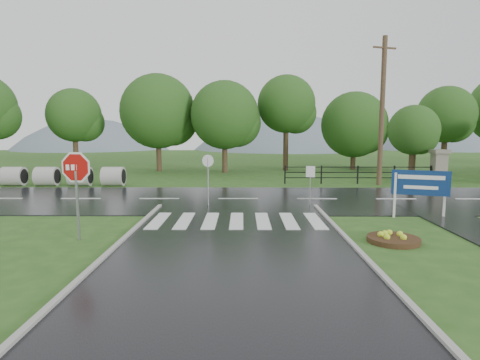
{
  "coord_description": "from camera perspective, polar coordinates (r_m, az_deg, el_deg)",
  "views": [
    {
      "loc": [
        0.22,
        -10.03,
        3.51
      ],
      "look_at": [
        0.12,
        6.0,
        1.5
      ],
      "focal_mm": 30.0,
      "sensor_mm": 36.0,
      "label": 1
    }
  ],
  "objects": [
    {
      "name": "pillar_west",
      "position": [
        29.09,
        26.43,
        1.8
      ],
      "size": [
        1.0,
        1.0,
        2.24
      ],
      "color": "gray",
      "rests_on": "ground"
    },
    {
      "name": "reg_sign_small",
      "position": [
        18.58,
        9.98,
        0.36
      ],
      "size": [
        0.4,
        0.16,
        1.87
      ],
      "color": "#939399",
      "rests_on": "ground"
    },
    {
      "name": "culvert_pipes",
      "position": [
        28.06,
        -25.75,
        0.48
      ],
      "size": [
        9.7,
        1.2,
        1.2
      ],
      "color": "#9E9B93",
      "rests_on": "ground"
    },
    {
      "name": "stop_sign",
      "position": [
        13.61,
        -22.28,
        0.55
      ],
      "size": [
        1.33,
        0.23,
        3.01
      ],
      "color": "#939399",
      "rests_on": "ground"
    },
    {
      "name": "entrance_tree_left",
      "position": [
        29.89,
        23.47,
        6.48
      ],
      "size": [
        3.39,
        3.39,
        5.2
      ],
      "color": "#3D2B1C",
      "rests_on": "ground"
    },
    {
      "name": "main_road",
      "position": [
        20.34,
        -0.27,
        -2.79
      ],
      "size": [
        90.0,
        8.0,
        0.04
      ],
      "primitive_type": "cube",
      "color": "black",
      "rests_on": "ground"
    },
    {
      "name": "flower_bed",
      "position": [
        13.6,
        20.98,
        -7.77
      ],
      "size": [
        1.62,
        1.62,
        0.32
      ],
      "color": "#332111",
      "rests_on": "ground"
    },
    {
      "name": "curb_left",
      "position": [
        7.93,
        -30.1,
        -20.13
      ],
      "size": [
        0.15,
        24.0,
        0.12
      ],
      "primitive_type": "cube",
      "color": "#A3A39B",
      "rests_on": "ground"
    },
    {
      "name": "walkway",
      "position": [
        16.66,
        30.32,
        -6.01
      ],
      "size": [
        2.2,
        11.0,
        0.04
      ],
      "primitive_type": "cube",
      "color": "black",
      "rests_on": "ground"
    },
    {
      "name": "curb_right",
      "position": [
        7.73,
        27.74,
        -20.72
      ],
      "size": [
        0.15,
        24.0,
        0.12
      ],
      "primitive_type": "cube",
      "color": "#A3A39B",
      "rests_on": "ground"
    },
    {
      "name": "reg_sign_round",
      "position": [
        18.39,
        -4.57,
        0.83
      ],
      "size": [
        0.53,
        0.19,
        2.39
      ],
      "color": "#939399",
      "rests_on": "ground"
    },
    {
      "name": "estate_billboard",
      "position": [
        17.55,
        24.27,
        -0.68
      ],
      "size": [
        2.11,
        0.78,
        1.91
      ],
      "color": "silver",
      "rests_on": "ground"
    },
    {
      "name": "hills",
      "position": [
        77.48,
        2.79,
        -7.09
      ],
      "size": [
        102.0,
        48.0,
        48.0
      ],
      "color": "slate",
      "rests_on": "ground"
    },
    {
      "name": "utility_pole_east",
      "position": [
        27.02,
        19.54,
        9.27
      ],
      "size": [
        1.59,
        0.62,
        9.25
      ],
      "color": "#473523",
      "rests_on": "ground"
    },
    {
      "name": "treeline",
      "position": [
        34.22,
        1.66,
        1.26
      ],
      "size": [
        83.2,
        5.2,
        10.0
      ],
      "color": "#204A17",
      "rests_on": "ground"
    },
    {
      "name": "crosswalk",
      "position": [
        15.42,
        -0.48,
        -5.78
      ],
      "size": [
        6.5,
        2.8,
        0.02
      ],
      "color": "silver",
      "rests_on": "ground"
    },
    {
      "name": "ground",
      "position": [
        10.63,
        -0.88,
        -12.14
      ],
      "size": [
        120.0,
        120.0,
        0.0
      ],
      "primitive_type": "plane",
      "color": "#2B541C",
      "rests_on": "ground"
    },
    {
      "name": "fence_west",
      "position": [
        27.24,
        16.41,
        0.98
      ],
      "size": [
        9.58,
        0.08,
        1.2
      ],
      "color": "black",
      "rests_on": "ground"
    }
  ]
}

